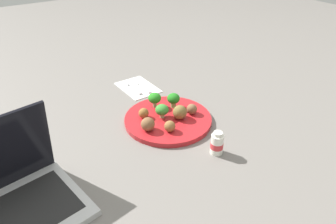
{
  "coord_description": "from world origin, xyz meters",
  "views": [
    {
      "loc": [
        -0.69,
        0.46,
        0.55
      ],
      "look_at": [
        0.0,
        0.0,
        0.04
      ],
      "focal_mm": 33.05,
      "sensor_mm": 36.0,
      "label": 1
    }
  ],
  "objects": [
    {
      "name": "ground_plane",
      "position": [
        0.0,
        0.0,
        0.0
      ],
      "size": [
        4.0,
        4.0,
        0.0
      ],
      "primitive_type": "plane",
      "color": "slate"
    },
    {
      "name": "plate",
      "position": [
        0.0,
        0.0,
        0.01
      ],
      "size": [
        0.28,
        0.28,
        0.02
      ],
      "primitive_type": "cylinder",
      "color": "red",
      "rests_on": "ground_plane"
    },
    {
      "name": "broccoli_floret_center",
      "position": [
        0.01,
        0.02,
        0.04
      ],
      "size": [
        0.04,
        0.04,
        0.05
      ],
      "color": "#A5BC81",
      "rests_on": "plate"
    },
    {
      "name": "broccoli_floret_mid_right",
      "position": [
        0.08,
        0.0,
        0.05
      ],
      "size": [
        0.04,
        0.04,
        0.05
      ],
      "color": "#90C483",
      "rests_on": "plate"
    },
    {
      "name": "broccoli_floret_front_left",
      "position": [
        0.04,
        -0.05,
        0.05
      ],
      "size": [
        0.04,
        0.04,
        0.05
      ],
      "color": "#92B866",
      "rests_on": "plate"
    },
    {
      "name": "meatball_center",
      "position": [
        -0.03,
        0.09,
        0.04
      ],
      "size": [
        0.04,
        0.04,
        0.04
      ],
      "primitive_type": "sphere",
      "color": "brown",
      "rests_on": "plate"
    },
    {
      "name": "meatball_back_left",
      "position": [
        0.04,
        0.07,
        0.03
      ],
      "size": [
        0.03,
        0.03,
        0.03
      ],
      "primitive_type": "sphere",
      "color": "brown",
      "rests_on": "plate"
    },
    {
      "name": "meatball_front_right",
      "position": [
        -0.02,
        -0.08,
        0.03
      ],
      "size": [
        0.03,
        0.03,
        0.03
      ],
      "primitive_type": "sphere",
      "color": "brown",
      "rests_on": "plate"
    },
    {
      "name": "meatball_far_rim",
      "position": [
        -0.03,
        -0.03,
        0.04
      ],
      "size": [
        0.05,
        0.05,
        0.05
      ],
      "primitive_type": "sphere",
      "color": "brown",
      "rests_on": "plate"
    },
    {
      "name": "meatball_back_right",
      "position": [
        -0.07,
        0.04,
        0.03
      ],
      "size": [
        0.03,
        0.03,
        0.03
      ],
      "primitive_type": "sphere",
      "color": "brown",
      "rests_on": "plate"
    },
    {
      "name": "napkin",
      "position": [
        0.26,
        -0.03,
        0.0
      ],
      "size": [
        0.17,
        0.12,
        0.01
      ],
      "primitive_type": "cube",
      "rotation": [
        0.0,
        0.0,
        0.03
      ],
      "color": "white",
      "rests_on": "ground_plane"
    },
    {
      "name": "fork",
      "position": [
        0.27,
        -0.02,
        0.01
      ],
      "size": [
        0.12,
        0.02,
        0.01
      ],
      "color": "silver",
      "rests_on": "napkin"
    },
    {
      "name": "knife",
      "position": [
        0.27,
        -0.05,
        0.01
      ],
      "size": [
        0.15,
        0.02,
        0.01
      ],
      "color": "white",
      "rests_on": "napkin"
    },
    {
      "name": "yogurt_bottle",
      "position": [
        -0.21,
        -0.02,
        0.03
      ],
      "size": [
        0.04,
        0.04,
        0.07
      ],
      "color": "white",
      "rests_on": "ground_plane"
    },
    {
      "name": "laptop",
      "position": [
        -0.12,
        0.51,
        0.04
      ],
      "size": [
        0.27,
        0.35,
        0.21
      ],
      "color": "#B6B6B6",
      "rests_on": "ground_plane"
    }
  ]
}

